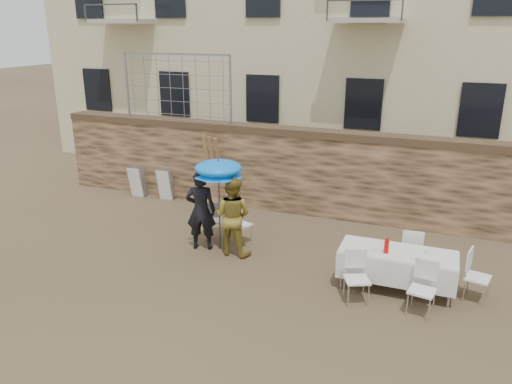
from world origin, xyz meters
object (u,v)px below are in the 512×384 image
(table_chair_front_right, at_px, (422,290))
(couple_chair_right, at_px, (240,224))
(man_suit, at_px, (201,210))
(soda_bottle, at_px, (386,246))
(banquet_table, at_px, (398,253))
(umbrella, at_px, (218,171))
(couple_chair_left, at_px, (212,219))
(table_chair_back, at_px, (411,250))
(table_chair_side, at_px, (478,276))
(woman_dress, at_px, (232,216))
(chair_stack_left, at_px, (140,180))
(chair_stack_right, at_px, (167,183))
(table_chair_front_left, at_px, (357,278))

(table_chair_front_right, bearing_deg, couple_chair_right, 168.33)
(man_suit, relative_size, couple_chair_right, 1.87)
(soda_bottle, bearing_deg, banquet_table, 36.87)
(umbrella, bearing_deg, couple_chair_left, 131.63)
(table_chair_back, relative_size, table_chair_side, 1.00)
(couple_chair_right, bearing_deg, table_chair_front_right, 175.22)
(couple_chair_left, height_order, soda_bottle, soda_bottle)
(woman_dress, xyz_separation_m, table_chair_back, (3.67, 0.48, -0.39))
(man_suit, height_order, couple_chair_left, man_suit)
(soda_bottle, distance_m, chair_stack_left, 8.00)
(banquet_table, distance_m, table_chair_side, 1.43)
(soda_bottle, xyz_separation_m, table_chair_side, (1.60, 0.25, -0.43))
(table_chair_front_right, xyz_separation_m, chair_stack_left, (-8.06, 3.70, -0.02))
(soda_bottle, bearing_deg, woman_dress, 171.83)
(woman_dress, bearing_deg, chair_stack_right, -37.23)
(man_suit, relative_size, woman_dress, 1.03)
(couple_chair_left, distance_m, table_chair_side, 5.67)
(man_suit, distance_m, couple_chair_left, 0.69)
(woman_dress, xyz_separation_m, couple_chair_right, (-0.05, 0.55, -0.39))
(man_suit, distance_m, table_chair_front_left, 3.80)
(couple_chair_right, xyz_separation_m, table_chair_back, (3.72, -0.07, 0.00))
(woman_dress, relative_size, umbrella, 0.91)
(umbrella, distance_m, couple_chair_left, 1.45)
(man_suit, distance_m, chair_stack_right, 3.61)
(table_chair_front_right, distance_m, chair_stack_left, 8.87)
(couple_chair_left, height_order, chair_stack_left, couple_chair_left)
(couple_chair_right, xyz_separation_m, table_chair_side, (4.92, -0.77, 0.00))
(woman_dress, xyz_separation_m, couple_chair_left, (-0.75, 0.55, -0.39))
(table_chair_front_left, bearing_deg, table_chair_front_right, -24.05)
(banquet_table, xyz_separation_m, soda_bottle, (-0.20, -0.15, 0.17))
(banquet_table, xyz_separation_m, table_chair_front_right, (0.50, -0.75, -0.25))
(woman_dress, bearing_deg, table_chair_side, 179.69)
(couple_chair_right, distance_m, banquet_table, 3.63)
(soda_bottle, height_order, table_chair_side, soda_bottle)
(man_suit, distance_m, table_chair_side, 5.64)
(chair_stack_left, bearing_deg, woman_dress, -32.74)
(woman_dress, bearing_deg, table_chair_front_right, 167.20)
(table_chair_side, bearing_deg, soda_bottle, 111.56)
(man_suit, xyz_separation_m, table_chair_side, (5.62, -0.22, -0.42))
(table_chair_back, bearing_deg, umbrella, 0.18)
(banquet_table, height_order, soda_bottle, soda_bottle)
(woman_dress, xyz_separation_m, table_chair_front_right, (3.97, -1.07, -0.39))
(table_chair_front_right, bearing_deg, table_chair_front_left, -169.72)
(table_chair_front_left, height_order, chair_stack_left, table_chair_front_left)
(umbrella, relative_size, soda_bottle, 7.37)
(man_suit, relative_size, table_chair_front_left, 1.87)
(couple_chair_right, distance_m, soda_bottle, 3.50)
(couple_chair_right, height_order, soda_bottle, soda_bottle)
(man_suit, height_order, chair_stack_left, man_suit)
(table_chair_side, distance_m, chair_stack_left, 9.40)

